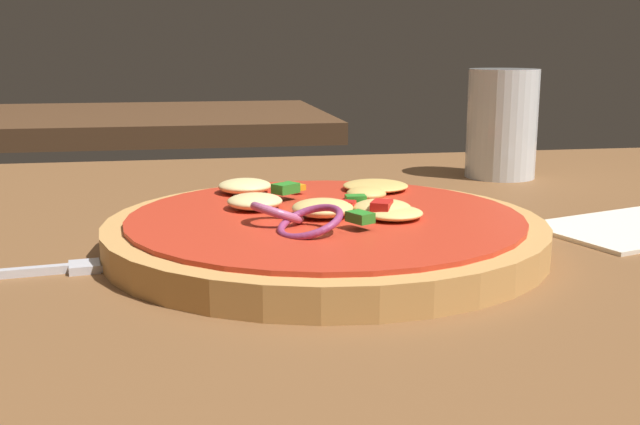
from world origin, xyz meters
name	(u,v)px	position (x,y,z in m)	size (l,w,h in m)	color
dining_table	(249,288)	(0.00, 0.00, 0.02)	(1.12, 0.89, 0.04)	brown
pizza	(325,230)	(0.05, 0.02, 0.05)	(0.29, 0.29, 0.04)	tan
fork	(37,271)	(-0.13, -0.01, 0.04)	(0.15, 0.03, 0.01)	silver
beer_glass	(502,129)	(0.28, 0.26, 0.09)	(0.07, 0.07, 0.11)	silver
napkin	(638,228)	(0.29, 0.03, 0.04)	(0.16, 0.13, 0.00)	silver
background_table	(131,122)	(-0.14, 1.10, 0.02)	(0.77, 0.55, 0.04)	#4C301C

